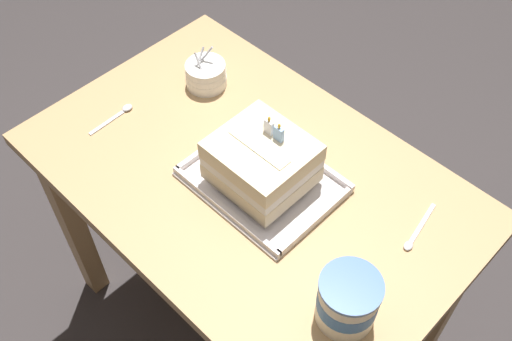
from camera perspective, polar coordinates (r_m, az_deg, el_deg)
The scene contains 8 objects.
ground_plane at distance 2.12m, azimuth -0.47°, elevation -13.64°, with size 8.00×8.00×0.00m, color #383333.
dining_table at distance 1.55m, azimuth -0.62°, elevation -3.30°, with size 1.08×0.70×0.78m.
foil_tray at distance 1.43m, azimuth 0.67°, elevation -0.99°, with size 0.34×0.26×0.02m.
birthday_cake at distance 1.37m, azimuth 0.70°, elevation 0.97°, with size 0.21×0.19×0.17m.
bowl_stack at distance 1.65m, azimuth -4.76°, elevation 9.04°, with size 0.11×0.11×0.11m.
ice_cream_tub at distance 1.21m, azimuth 8.67°, elevation -12.06°, with size 0.12×0.12×0.13m.
serving_spoon_near_tray at distance 1.62m, azimuth -12.66°, elevation 5.39°, with size 0.02×0.14×0.01m.
serving_spoon_by_bowls at distance 1.39m, azimuth 14.78°, elevation -5.96°, with size 0.04×0.15×0.01m.
Camera 1 is at (0.65, -0.64, 1.91)m, focal length 42.30 mm.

